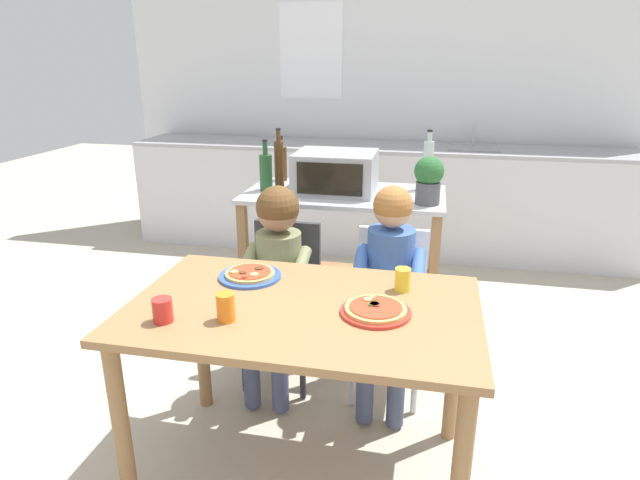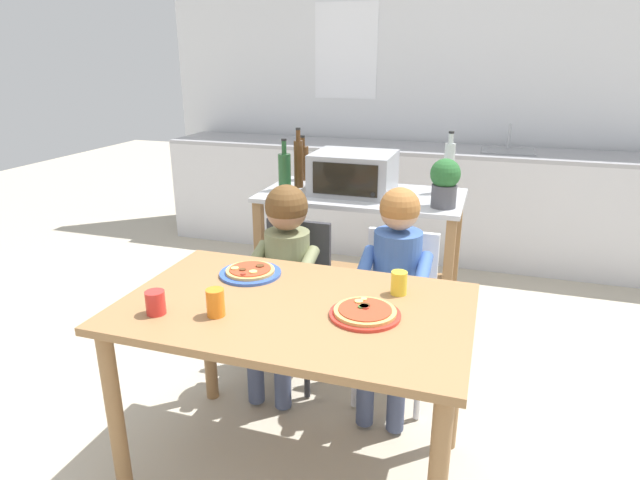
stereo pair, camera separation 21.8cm
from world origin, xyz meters
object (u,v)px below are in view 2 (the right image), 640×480
at_px(bottle_clear_vinegar, 303,162).
at_px(pizza_plate_red_rimmed, 365,313).
at_px(pizza_plate_blue_rimmed, 250,272).
at_px(drinking_cup_red, 156,303).
at_px(dining_chair_right, 397,303).
at_px(child_in_blue_striped_shirt, 394,277).
at_px(dining_table, 295,331).
at_px(toaster_oven, 354,173).
at_px(child_in_olive_shirt, 283,261).
at_px(drinking_cup_orange, 216,303).
at_px(kitchen_island_cart, 361,239).
at_px(drinking_cup_yellow, 399,283).
at_px(bottle_tall_green_wine, 449,167).
at_px(bottle_slim_sauce, 285,171).
at_px(potted_herb_plant, 445,181).
at_px(dining_chair_left, 293,289).
at_px(bottle_squat_spirits, 298,162).

xyz_separation_m(bottle_clear_vinegar, pizza_plate_red_rimmed, (0.77, -1.51, -0.21)).
xyz_separation_m(pizza_plate_blue_rimmed, drinking_cup_red, (-0.16, -0.43, 0.03)).
bearing_deg(dining_chair_right, child_in_blue_striped_shirt, -90.00).
bearing_deg(dining_table, toaster_oven, 95.13).
relative_size(child_in_olive_shirt, drinking_cup_orange, 10.30).
relative_size(dining_chair_right, pizza_plate_red_rimmed, 3.23).
relative_size(kitchen_island_cart, pizza_plate_blue_rimmed, 4.50).
xyz_separation_m(kitchen_island_cart, child_in_olive_shirt, (-0.21, -0.70, 0.09)).
height_order(bottle_clear_vinegar, dining_chair_right, bottle_clear_vinegar).
relative_size(dining_chair_right, drinking_cup_yellow, 8.96).
height_order(bottle_tall_green_wine, child_in_olive_shirt, bottle_tall_green_wine).
xyz_separation_m(dining_chair_right, pizza_plate_blue_rimmed, (-0.54, -0.48, 0.29)).
bearing_deg(drinking_cup_orange, toaster_oven, 85.42).
bearing_deg(bottle_slim_sauce, bottle_clear_vinegar, 88.10).
bearing_deg(potted_herb_plant, child_in_blue_striped_shirt, -105.03).
distance_m(child_in_olive_shirt, child_in_blue_striped_shirt, 0.54).
relative_size(potted_herb_plant, pizza_plate_blue_rimmed, 1.00).
distance_m(bottle_tall_green_wine, drinking_cup_orange, 1.75).
distance_m(bottle_tall_green_wine, potted_herb_plant, 0.34).
distance_m(dining_chair_right, drinking_cup_orange, 1.04).
relative_size(kitchen_island_cart, dining_chair_right, 1.42).
height_order(toaster_oven, bottle_slim_sauce, bottle_slim_sauce).
relative_size(kitchen_island_cart, potted_herb_plant, 4.49).
distance_m(drinking_cup_red, drinking_cup_orange, 0.21).
bearing_deg(pizza_plate_blue_rimmed, drinking_cup_yellow, 0.32).
bearing_deg(dining_chair_right, bottle_tall_green_wine, 79.95).
bearing_deg(drinking_cup_orange, kitchen_island_cart, 83.29).
bearing_deg(dining_chair_right, dining_chair_left, -179.92).
bearing_deg(kitchen_island_cart, dining_table, -87.26).
xyz_separation_m(bottle_slim_sauce, drinking_cup_red, (0.08, -1.43, -0.18)).
relative_size(kitchen_island_cart, child_in_olive_shirt, 1.12).
xyz_separation_m(bottle_tall_green_wine, bottle_squat_spirits, (-0.86, -0.15, -0.00)).
height_order(dining_chair_left, dining_chair_right, same).
height_order(child_in_olive_shirt, pizza_plate_red_rimmed, child_in_olive_shirt).
distance_m(bottle_squat_spirits, pizza_plate_blue_rimmed, 1.14).
distance_m(bottle_slim_sauce, pizza_plate_blue_rimmed, 1.06).
xyz_separation_m(toaster_oven, potted_herb_plant, (0.53, -0.16, 0.02)).
xyz_separation_m(pizza_plate_blue_rimmed, drinking_cup_orange, (0.04, -0.37, 0.04)).
relative_size(drinking_cup_red, drinking_cup_yellow, 0.94).
bearing_deg(child_in_blue_striped_shirt, pizza_plate_red_rimmed, -90.03).
bearing_deg(bottle_squat_spirits, bottle_clear_vinegar, 102.60).
xyz_separation_m(dining_table, drinking_cup_orange, (-0.23, -0.17, 0.16)).
bearing_deg(drinking_cup_red, pizza_plate_red_rimmed, 16.55).
relative_size(bottle_clear_vinegar, child_in_olive_shirt, 0.27).
bearing_deg(toaster_oven, bottle_clear_vinegar, 149.89).
bearing_deg(bottle_squat_spirits, drinking_cup_orange, -81.11).
bearing_deg(pizza_plate_blue_rimmed, bottle_clear_vinegar, 100.11).
height_order(dining_chair_left, child_in_olive_shirt, child_in_olive_shirt).
relative_size(child_in_olive_shirt, drinking_cup_red, 12.05).
bearing_deg(toaster_oven, drinking_cup_orange, -94.58).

